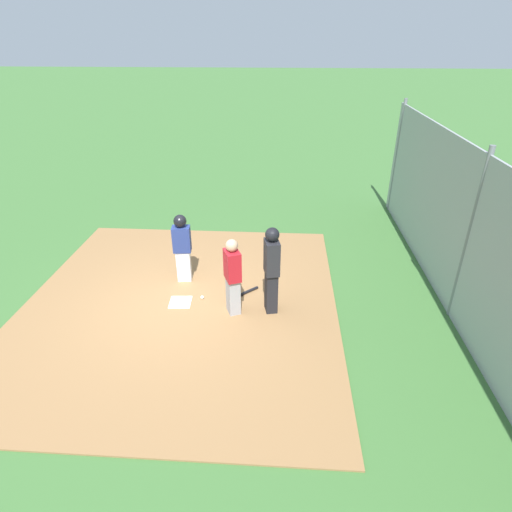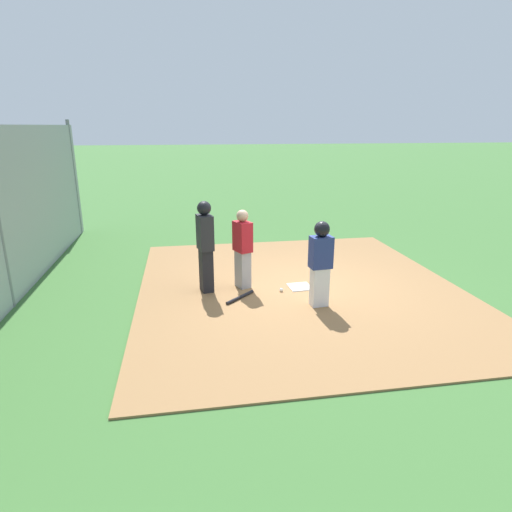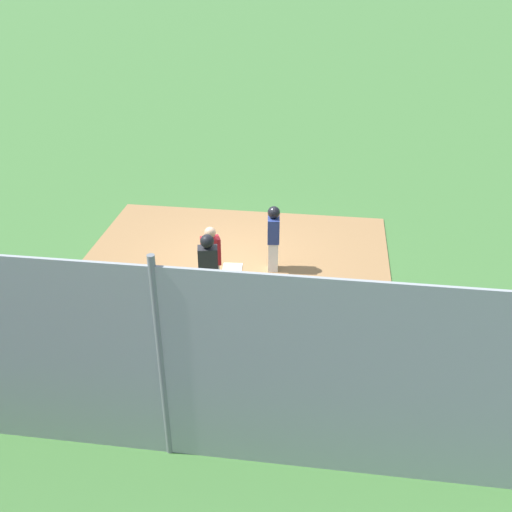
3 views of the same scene
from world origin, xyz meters
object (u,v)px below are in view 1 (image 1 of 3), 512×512
at_px(catcher, 233,276).
at_px(runner, 182,244).
at_px(baseball_bat, 244,293).
at_px(home_plate, 180,302).
at_px(baseball, 202,297).
at_px(umpire, 272,268).

distance_m(catcher, runner, 1.70).
relative_size(runner, baseball_bat, 2.05).
distance_m(home_plate, baseball_bat, 1.34).
relative_size(baseball_bat, baseball, 10.33).
height_order(umpire, baseball, umpire).
xyz_separation_m(runner, baseball_bat, (-0.54, -1.38, -0.85)).
bearing_deg(catcher, runner, -65.91).
distance_m(catcher, baseball, 1.13).
distance_m(home_plate, baseball, 0.46).
bearing_deg(home_plate, baseball_bat, -72.95).
bearing_deg(runner, baseball_bat, 62.56).
distance_m(catcher, baseball_bat, 1.02).
distance_m(home_plate, runner, 1.28).
bearing_deg(umpire, baseball_bat, -53.09).
height_order(runner, baseball_bat, runner).
bearing_deg(umpire, baseball, -23.77).
relative_size(home_plate, runner, 0.28).
height_order(catcher, umpire, umpire).
distance_m(home_plate, catcher, 1.42).
xyz_separation_m(home_plate, umpire, (-0.13, -1.87, 0.94)).
height_order(catcher, baseball_bat, catcher).
bearing_deg(catcher, baseball, -52.29).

